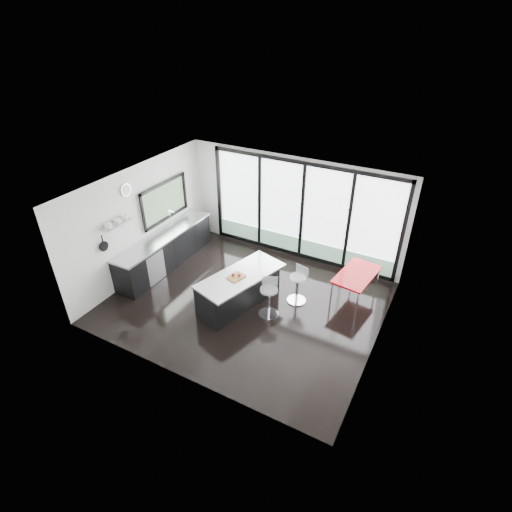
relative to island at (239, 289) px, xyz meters
The scene contains 11 objects.
floor 0.46m from the island, 44.63° to the left, with size 6.00×5.00×0.00m, color black.
ceiling 2.37m from the island, 44.63° to the left, with size 6.00×5.00×0.00m, color white.
wall_back 2.74m from the island, 81.44° to the left, with size 6.00×0.09×2.80m.
wall_front 2.58m from the island, 87.19° to the right, with size 6.00×0.00×2.80m, color silver.
wall_left 3.10m from the island, behind, with size 0.26×5.00×2.80m.
wall_right 3.27m from the island, ahead, with size 0.00×5.00×2.80m, color silver.
counter_cabinets 2.61m from the island, 168.64° to the left, with size 0.69×3.24×1.36m.
island is the anchor object (origin of this frame).
bar_stool_near 0.78m from the island, ahead, with size 0.45×0.45×0.72m, color silver.
bar_stool_far 1.35m from the island, 32.82° to the left, with size 0.44×0.44×0.70m, color silver.
red_table 2.73m from the island, 33.37° to the left, with size 0.73×1.28×0.69m, color #AA0409.
Camera 1 is at (3.72, -6.37, 5.91)m, focal length 28.00 mm.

